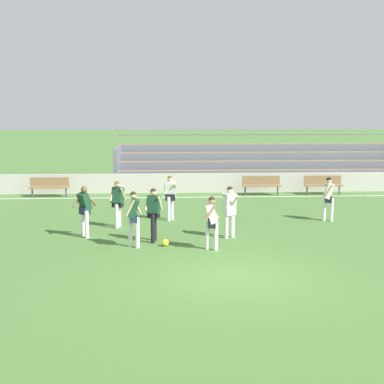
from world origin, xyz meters
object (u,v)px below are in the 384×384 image
bleacher_stand (267,164)px  player_dark_challenging (118,200)px  player_dark_wide_right (134,214)px  player_white_overlapping (170,194)px  soccer_ball (165,243)px  bench_near_bin (49,185)px  player_white_pressing_high (212,219)px  player_dark_trailing_run (85,207)px  bench_far_left (323,183)px  player_white_wide_left (328,195)px  player_dark_dropping_back (154,210)px  player_white_deep_cover (230,207)px  bench_far_right (261,184)px

bleacher_stand → player_dark_challenging: 12.89m
bleacher_stand → player_dark_wide_right: size_ratio=9.43×
player_white_overlapping → soccer_ball: (-0.22, -3.96, -0.89)m
bench_near_bin → player_white_pressing_high: (6.73, -10.18, 0.41)m
player_dark_trailing_run → soccer_ball: (2.61, -1.38, -0.90)m
bench_far_left → bench_near_bin: (-12.95, 0.00, 0.00)m
player_white_wide_left → player_dark_dropping_back: bearing=-155.6°
player_dark_trailing_run → bench_far_left: bearing=39.1°
player_white_wide_left → bench_near_bin: bearing=151.6°
player_dark_dropping_back → soccer_ball: size_ratio=7.76×
player_dark_trailing_run → player_white_deep_cover: 4.72m
player_white_deep_cover → player_dark_dropping_back: bearing=-170.6°
bench_near_bin → player_dark_wide_right: (4.40, -9.75, 0.48)m
bleacher_stand → player_dark_trailing_run: bleacher_stand is taller
player_dark_challenging → soccer_ball: size_ratio=7.50×
bleacher_stand → soccer_ball: bearing=-112.4°
bench_far_right → player_white_pressing_high: 10.69m
bleacher_stand → player_white_deep_cover: 12.96m
player_white_pressing_high → player_white_wide_left: bearing=40.7°
player_dark_wide_right → player_white_pressing_high: player_dark_wide_right is taller
player_white_pressing_high → player_white_overlapping: 4.61m
bench_far_left → player_dark_trailing_run: (-10.21, -8.30, 0.46)m
bleacher_stand → player_white_pressing_high: bleacher_stand is taller
bleacher_stand → player_white_overlapping: bleacher_stand is taller
bench_far_left → player_white_overlapping: size_ratio=1.07×
bleacher_stand → player_dark_wide_right: bleacher_stand is taller
bleacher_stand → player_dark_trailing_run: (-8.17, -12.12, -0.10)m
player_dark_wide_right → player_dark_challenging: size_ratio=1.04×
bench_far_right → soccer_ball: bearing=-115.6°
player_white_pressing_high → player_white_deep_cover: 1.67m
player_dark_trailing_run → bleacher_stand: bearing=56.0°
bench_far_left → player_white_pressing_high: 11.94m
player_dark_trailing_run → soccer_ball: player_dark_trailing_run is taller
bench_near_bin → player_dark_challenging: 7.81m
player_dark_trailing_run → player_white_pressing_high: bearing=-25.2°
player_dark_wide_right → player_dark_challenging: player_dark_wide_right is taller
bleacher_stand → bench_far_left: bearing=-61.9°
bench_far_right → player_dark_dropping_back: bearing=-118.8°
player_dark_dropping_back → player_white_deep_cover: size_ratio=1.01×
bleacher_stand → player_dark_challenging: (-7.21, -10.69, -0.12)m
player_white_wide_left → player_white_deep_cover: 4.69m
player_white_deep_cover → player_white_overlapping: bearing=122.5°
bench_far_right → player_white_wide_left: size_ratio=1.10×
player_dark_dropping_back → soccer_ball: (0.35, -0.60, -0.91)m
player_dark_challenging → bench_far_right: bearing=47.6°
bench_far_left → player_dark_trailing_run: size_ratio=1.07×
player_dark_dropping_back → player_white_wide_left: size_ratio=1.04×
player_white_pressing_high → player_white_wide_left: 6.17m
bench_far_right → soccer_ball: (-4.63, -9.68, -0.44)m
soccer_ball → bench_far_left: bearing=51.9°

